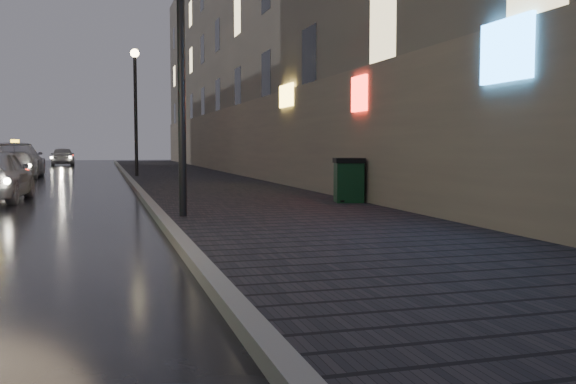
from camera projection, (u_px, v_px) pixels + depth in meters
name	position (u px, v px, depth m)	size (l,w,h in m)	color
ground	(48.00, 316.00, 5.36)	(120.00, 120.00, 0.00)	black
sidewalk	(189.00, 178.00, 26.55)	(4.60, 58.00, 0.15)	black
curb	(129.00, 179.00, 25.88)	(0.20, 58.00, 0.15)	slate
building_near	(243.00, 40.00, 30.81)	(1.80, 50.00, 13.00)	#605B54
lamp_near	(181.00, 29.00, 11.37)	(0.36, 0.36, 5.28)	black
lamp_far	(135.00, 96.00, 26.69)	(0.36, 0.36, 5.28)	black
trash_bin	(349.00, 180.00, 14.46)	(0.78, 0.78, 1.00)	black
taxi_mid	(15.00, 160.00, 28.17)	(2.17, 5.34, 1.55)	silver
car_far	(63.00, 157.00, 44.90)	(1.55, 3.85, 1.31)	#929198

